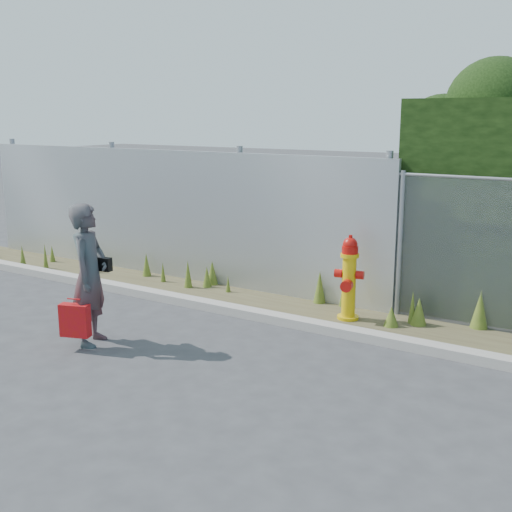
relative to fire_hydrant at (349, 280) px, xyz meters
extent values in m
plane|color=#37373A|center=(-0.56, -2.41, -0.58)|extent=(80.00, 80.00, 0.00)
cube|color=gray|center=(-0.56, -0.61, -0.52)|extent=(16.00, 0.22, 0.12)
cube|color=#49412A|center=(-0.56, -0.01, -0.58)|extent=(16.00, 1.20, 0.01)
cone|color=#445B1B|center=(-3.57, 0.60, -0.40)|extent=(0.08, 0.08, 0.37)
cone|color=#445B1B|center=(-0.31, 0.50, -0.42)|extent=(0.12, 0.12, 0.32)
cone|color=#445B1B|center=(-3.98, 0.33, -0.37)|extent=(0.16, 0.16, 0.42)
cone|color=#445B1B|center=(-5.13, -0.04, -0.46)|extent=(0.12, 0.12, 0.25)
cone|color=#445B1B|center=(-3.48, 0.18, -0.41)|extent=(0.09, 0.09, 0.35)
cone|color=#445B1B|center=(0.91, 0.28, -0.39)|extent=(0.22, 0.22, 0.38)
cone|color=#445B1B|center=(-2.67, 0.48, -0.38)|extent=(0.20, 0.20, 0.41)
cone|color=#445B1B|center=(-2.90, 0.12, -0.35)|extent=(0.14, 0.14, 0.46)
cone|color=#445B1B|center=(-6.39, -0.38, -0.37)|extent=(0.12, 0.12, 0.42)
cone|color=#445B1B|center=(-2.19, 0.24, -0.44)|extent=(0.08, 0.08, 0.28)
cone|color=#445B1B|center=(-5.29, 0.38, -0.43)|extent=(0.20, 0.20, 0.31)
cone|color=#445B1B|center=(0.81, 0.30, -0.35)|extent=(0.11, 0.11, 0.46)
cone|color=#445B1B|center=(-0.69, 0.49, -0.33)|extent=(0.19, 0.19, 0.50)
cone|color=#445B1B|center=(1.63, 0.59, -0.32)|extent=(0.24, 0.24, 0.52)
cone|color=#445B1B|center=(-6.26, 0.19, -0.42)|extent=(0.11, 0.11, 0.33)
cone|color=#445B1B|center=(-4.95, 0.02, -0.38)|extent=(0.11, 0.11, 0.40)
cone|color=#445B1B|center=(0.62, 0.02, -0.44)|extent=(0.21, 0.21, 0.28)
cone|color=#445B1B|center=(-2.65, 0.30, -0.40)|extent=(0.15, 0.15, 0.36)
cone|color=#445B1B|center=(-5.93, -0.24, -0.35)|extent=(0.09, 0.09, 0.47)
cube|color=#ADB1B5|center=(-3.81, 0.59, 0.52)|extent=(8.50, 0.08, 2.20)
cylinder|color=gray|center=(-7.86, 0.71, 0.57)|extent=(0.10, 0.10, 2.30)
cylinder|color=gray|center=(-5.06, 0.71, 0.57)|extent=(0.10, 0.10, 2.30)
cylinder|color=gray|center=(-2.26, 0.71, 0.57)|extent=(0.10, 0.10, 2.30)
cylinder|color=gray|center=(0.24, 0.71, 0.57)|extent=(0.10, 0.10, 2.30)
cylinder|color=gray|center=(0.49, 0.59, 0.44)|extent=(0.07, 0.07, 2.05)
sphere|color=black|center=(0.60, 1.89, 1.89)|extent=(1.24, 1.24, 1.24)
sphere|color=black|center=(1.40, 1.55, 2.31)|extent=(1.35, 1.35, 1.35)
cylinder|color=gold|center=(0.00, 0.01, -0.55)|extent=(0.30, 0.30, 0.06)
cylinder|color=gold|center=(0.00, 0.01, -0.13)|extent=(0.19, 0.19, 0.90)
cylinder|color=gold|center=(0.00, 0.01, 0.34)|extent=(0.25, 0.25, 0.05)
cylinder|color=#B20F0A|center=(0.00, 0.01, 0.41)|extent=(0.22, 0.22, 0.11)
sphere|color=#B20F0A|center=(0.00, 0.01, 0.49)|extent=(0.20, 0.20, 0.20)
cylinder|color=#B20F0A|center=(0.00, 0.01, 0.59)|extent=(0.05, 0.05, 0.05)
cylinder|color=#B20F0A|center=(-0.15, 0.01, 0.07)|extent=(0.11, 0.12, 0.12)
cylinder|color=#B20F0A|center=(0.15, 0.01, 0.07)|extent=(0.11, 0.12, 0.12)
cylinder|color=#B20F0A|center=(0.00, -0.14, -0.05)|extent=(0.16, 0.13, 0.16)
imported|color=#0E5B5B|center=(-2.30, -2.53, 0.30)|extent=(0.64, 0.76, 1.76)
cube|color=#B60A17|center=(-2.28, -2.82, -0.20)|extent=(0.36, 0.13, 0.40)
cylinder|color=#B60A17|center=(-2.28, -2.82, 0.06)|extent=(0.17, 0.02, 0.02)
cube|color=black|center=(-2.26, -2.35, 0.40)|extent=(0.22, 0.09, 0.17)
camera|label=1|loc=(3.47, -7.84, 2.22)|focal=45.00mm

